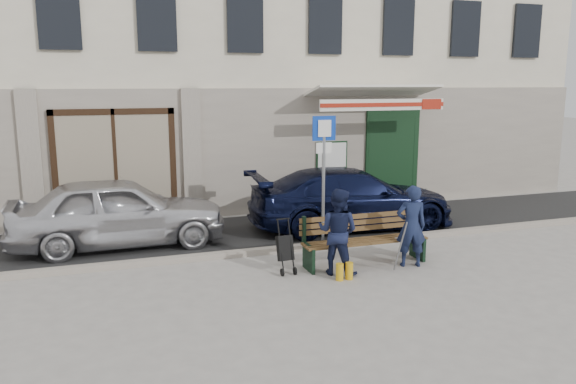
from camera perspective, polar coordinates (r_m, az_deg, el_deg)
name	(u,v)px	position (r m, az deg, el deg)	size (l,w,h in m)	color
ground	(318,275)	(10.02, 3.10, -8.42)	(80.00, 80.00, 0.00)	#9E9991
asphalt_lane	(268,231)	(12.82, -2.03, -4.02)	(60.00, 3.20, 0.01)	#282828
curb	(291,248)	(11.34, 0.29, -5.75)	(60.00, 0.18, 0.12)	#9E9384
building	(216,27)	(17.66, -7.31, 16.29)	(20.00, 8.27, 10.00)	beige
car_silver	(119,212)	(12.04, -16.82, -1.92)	(1.73, 4.30, 1.47)	silver
car_navy	(352,198)	(13.12, 6.48, -0.63)	(1.95, 4.81, 1.40)	black
parking_sign	(324,159)	(11.49, 3.65, 3.32)	(0.50, 0.08, 2.68)	gray
bench	(363,240)	(10.54, 7.59, -4.91)	(2.40, 1.17, 0.98)	brown
man	(411,226)	(10.52, 12.40, -3.39)	(0.55, 0.36, 1.52)	#161E3C
woman	(338,232)	(9.89, 5.07, -4.04)	(0.75, 0.58, 1.54)	#141A37
stroller	(285,249)	(10.02, -0.28, -5.84)	(0.29, 0.41, 0.96)	black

